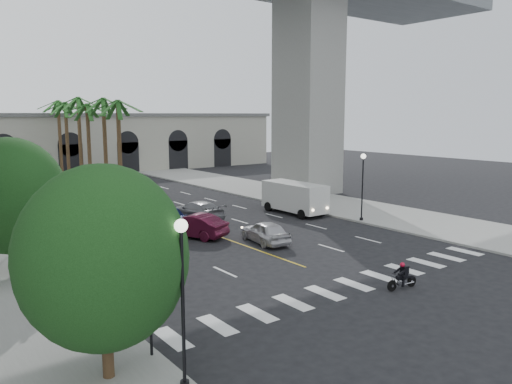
# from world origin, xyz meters

# --- Properties ---
(ground) EXTENTS (140.00, 140.00, 0.00)m
(ground) POSITION_xyz_m (0.00, 0.00, 0.00)
(ground) COLOR black
(ground) RESTS_ON ground
(sidewalk_right) EXTENTS (8.00, 100.00, 0.15)m
(sidewalk_right) POSITION_xyz_m (15.00, 15.00, 0.07)
(sidewalk_right) COLOR gray
(sidewalk_right) RESTS_ON ground
(median) EXTENTS (2.00, 24.00, 0.20)m
(median) POSITION_xyz_m (0.00, 38.00, 0.10)
(median) COLOR gray
(median) RESTS_ON ground
(pier_building) EXTENTS (71.00, 10.50, 8.50)m
(pier_building) POSITION_xyz_m (0.00, 55.00, 4.27)
(pier_building) COLOR #B5B4A3
(pier_building) RESTS_ON ground
(palm_a) EXTENTS (3.20, 3.20, 10.30)m
(palm_a) POSITION_xyz_m (0.00, 28.00, 9.10)
(palm_a) COLOR #47331E
(palm_a) RESTS_ON ground
(palm_b) EXTENTS (3.20, 3.20, 10.60)m
(palm_b) POSITION_xyz_m (0.10, 32.00, 9.37)
(palm_b) COLOR #47331E
(palm_b) RESTS_ON ground
(palm_c) EXTENTS (3.20, 3.20, 10.10)m
(palm_c) POSITION_xyz_m (-0.20, 36.00, 8.91)
(palm_c) COLOR #47331E
(palm_c) RESTS_ON ground
(palm_d) EXTENTS (3.20, 3.20, 10.90)m
(palm_d) POSITION_xyz_m (0.15, 40.00, 9.65)
(palm_d) COLOR #47331E
(palm_d) RESTS_ON ground
(palm_e) EXTENTS (3.20, 3.20, 10.40)m
(palm_e) POSITION_xyz_m (-0.10, 44.00, 9.19)
(palm_e) COLOR #47331E
(palm_e) RESTS_ON ground
(palm_f) EXTENTS (3.20, 3.20, 10.70)m
(palm_f) POSITION_xyz_m (0.20, 48.00, 9.46)
(palm_f) COLOR #47331E
(palm_f) RESTS_ON ground
(street_tree_near) EXTENTS (5.20, 5.20, 6.89)m
(street_tree_near) POSITION_xyz_m (-13.00, -3.00, 4.02)
(street_tree_near) COLOR #382616
(street_tree_near) RESTS_ON ground
(street_tree_mid) EXTENTS (5.44, 5.44, 7.21)m
(street_tree_mid) POSITION_xyz_m (-13.00, 10.00, 4.21)
(street_tree_mid) COLOR #382616
(street_tree_mid) RESTS_ON ground
(lamp_post_left_near) EXTENTS (0.40, 0.40, 5.35)m
(lamp_post_left_near) POSITION_xyz_m (-11.40, -5.00, 3.22)
(lamp_post_left_near) COLOR black
(lamp_post_left_near) RESTS_ON ground
(lamp_post_left_far) EXTENTS (0.40, 0.40, 5.35)m
(lamp_post_left_far) POSITION_xyz_m (-11.40, 16.00, 3.22)
(lamp_post_left_far) COLOR black
(lamp_post_left_far) RESTS_ON ground
(lamp_post_right) EXTENTS (0.40, 0.40, 5.35)m
(lamp_post_right) POSITION_xyz_m (11.40, 8.00, 3.22)
(lamp_post_right) COLOR black
(lamp_post_right) RESTS_ON ground
(traffic_signal_near) EXTENTS (0.25, 0.18, 3.65)m
(traffic_signal_near) POSITION_xyz_m (-11.30, -2.50, 2.51)
(traffic_signal_near) COLOR black
(traffic_signal_near) RESTS_ON ground
(traffic_signal_far) EXTENTS (0.25, 0.18, 3.65)m
(traffic_signal_far) POSITION_xyz_m (-11.30, 1.50, 2.51)
(traffic_signal_far) COLOR black
(traffic_signal_far) RESTS_ON ground
(motorcycle_rider) EXTENTS (1.84, 0.50, 1.33)m
(motorcycle_rider) POSITION_xyz_m (1.41, -3.33, 0.60)
(motorcycle_rider) COLOR black
(motorcycle_rider) RESTS_ON ground
(car_a) EXTENTS (2.36, 4.52, 1.47)m
(car_a) POSITION_xyz_m (1.50, 7.51, 0.73)
(car_a) COLOR #B5B4B9
(car_a) RESTS_ON ground
(car_b) EXTENTS (3.56, 5.14, 1.60)m
(car_b) POSITION_xyz_m (-1.50, 11.71, 0.80)
(car_b) COLOR #4A0E24
(car_b) RESTS_ON ground
(car_c) EXTENTS (3.05, 5.08, 1.32)m
(car_c) POSITION_xyz_m (-7.45, 10.07, 0.66)
(car_c) COLOR black
(car_c) RESTS_ON ground
(car_d) EXTENTS (2.65, 5.50, 1.54)m
(car_d) POSITION_xyz_m (1.50, 16.28, 0.77)
(car_d) COLOR slate
(car_d) RESTS_ON ground
(car_e) EXTENTS (2.15, 4.84, 1.62)m
(car_e) POSITION_xyz_m (-1.51, 15.98, 0.81)
(car_e) COLOR #10184A
(car_e) RESTS_ON ground
(cargo_van) EXTENTS (2.49, 6.13, 2.61)m
(cargo_van) POSITION_xyz_m (9.50, 13.69, 1.45)
(cargo_van) COLOR silver
(cargo_van) RESTS_ON ground
(pedestrian_a) EXTENTS (0.67, 0.46, 1.75)m
(pedestrian_a) POSITION_xyz_m (-13.30, 3.60, 1.02)
(pedestrian_a) COLOR black
(pedestrian_a) RESTS_ON sidewalk_left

